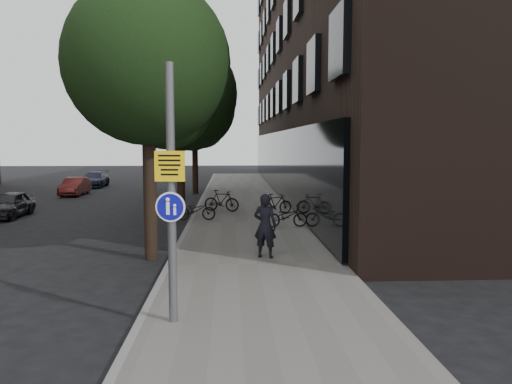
{
  "coord_description": "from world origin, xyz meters",
  "views": [
    {
      "loc": [
        -0.43,
        -9.05,
        3.19
      ],
      "look_at": [
        0.19,
        2.87,
        2.0
      ],
      "focal_mm": 35.0,
      "sensor_mm": 36.0,
      "label": 1
    }
  ],
  "objects": [
    {
      "name": "street_tree_mid",
      "position": [
        -2.53,
        13.14,
        5.11
      ],
      "size": [
        5.0,
        5.0,
        7.8
      ],
      "color": "black",
      "rests_on": "ground"
    },
    {
      "name": "building_right_dark_brick",
      "position": [
        8.5,
        22.0,
        9.0
      ],
      "size": [
        12.0,
        40.0,
        18.0
      ],
      "primitive_type": "cube",
      "color": "black",
      "rests_on": "ground"
    },
    {
      "name": "parked_car_far",
      "position": [
        -10.15,
        27.12,
        0.55
      ],
      "size": [
        1.65,
        3.84,
        1.1
      ],
      "primitive_type": "imported",
      "rotation": [
        0.0,
        0.0,
        0.03
      ],
      "color": "#1D2134",
      "rests_on": "ground"
    },
    {
      "name": "ground",
      "position": [
        0.0,
        0.0,
        0.0
      ],
      "size": [
        120.0,
        120.0,
        0.0
      ],
      "primitive_type": "plane",
      "color": "black",
      "rests_on": "ground"
    },
    {
      "name": "parked_car_near",
      "position": [
        -9.88,
        12.54,
        0.56
      ],
      "size": [
        1.33,
        3.27,
        1.11
      ],
      "primitive_type": "imported",
      "rotation": [
        0.0,
        0.0,
        0.0
      ],
      "color": "black",
      "rests_on": "ground"
    },
    {
      "name": "parked_bike_curb_near",
      "position": [
        -1.8,
        10.58,
        0.53
      ],
      "size": [
        1.55,
        0.54,
        0.81
      ],
      "primitive_type": "imported",
      "rotation": [
        0.0,
        0.0,
        1.57
      ],
      "color": "black",
      "rests_on": "sidewalk"
    },
    {
      "name": "sidewalk",
      "position": [
        0.25,
        10.0,
        0.06
      ],
      "size": [
        4.5,
        60.0,
        0.12
      ],
      "primitive_type": "cube",
      "color": "#605D58",
      "rests_on": "ground"
    },
    {
      "name": "parked_bike_facade_near",
      "position": [
        1.61,
        8.78,
        0.52
      ],
      "size": [
        1.59,
        0.71,
        0.81
      ],
      "primitive_type": "imported",
      "rotation": [
        0.0,
        0.0,
        1.69
      ],
      "color": "black",
      "rests_on": "sidewalk"
    },
    {
      "name": "street_tree_far",
      "position": [
        -2.53,
        22.14,
        5.11
      ],
      "size": [
        5.0,
        5.0,
        7.8
      ],
      "color": "black",
      "rests_on": "ground"
    },
    {
      "name": "curb_edge",
      "position": [
        -2.0,
        10.0,
        0.07
      ],
      "size": [
        0.15,
        60.0,
        0.13
      ],
      "primitive_type": "cube",
      "color": "slate",
      "rests_on": "ground"
    },
    {
      "name": "signpost",
      "position": [
        -1.42,
        -0.65,
        2.33
      ],
      "size": [
        0.51,
        0.15,
        4.38
      ],
      "rotation": [
        0.0,
        0.0,
        -0.12
      ],
      "color": "#595B5E",
      "rests_on": "sidewalk"
    },
    {
      "name": "pedestrian",
      "position": [
        0.49,
        4.03,
        0.98
      ],
      "size": [
        0.73,
        0.61,
        1.72
      ],
      "primitive_type": "imported",
      "rotation": [
        0.0,
        0.0,
        2.77
      ],
      "color": "black",
      "rests_on": "sidewalk"
    },
    {
      "name": "parked_car_mid",
      "position": [
        -9.81,
        21.48,
        0.53
      ],
      "size": [
        1.15,
        3.25,
        1.07
      ],
      "primitive_type": "imported",
      "rotation": [
        0.0,
        0.0,
        0.0
      ],
      "color": "maroon",
      "rests_on": "ground"
    },
    {
      "name": "parked_bike_curb_far",
      "position": [
        -0.82,
        13.03,
        0.6
      ],
      "size": [
        1.67,
        0.91,
        0.97
      ],
      "primitive_type": "imported",
      "rotation": [
        0.0,
        0.0,
        1.27
      ],
      "color": "black",
      "rests_on": "sidewalk"
    },
    {
      "name": "street_tree_near",
      "position": [
        -2.53,
        4.64,
        5.11
      ],
      "size": [
        4.4,
        4.4,
        7.5
      ],
      "color": "black",
      "rests_on": "ground"
    },
    {
      "name": "parked_bike_facade_far",
      "position": [
        1.52,
        12.02,
        0.57
      ],
      "size": [
        1.54,
        0.9,
        0.89
      ],
      "primitive_type": "imported",
      "rotation": [
        0.0,
        0.0,
        1.92
      ],
      "color": "black",
      "rests_on": "sidewalk"
    }
  ]
}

